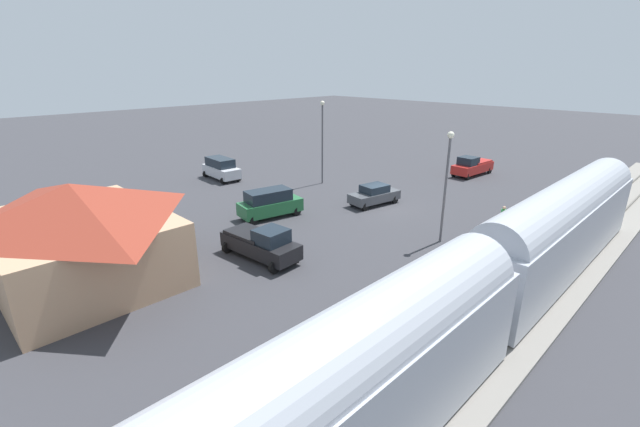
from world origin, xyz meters
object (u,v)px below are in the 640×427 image
passenger_train (483,284)px  suv_green (270,203)px  pedestrian_waiting_far (494,239)px  pickup_red (472,166)px  station_building (78,231)px  suv_silver (221,168)px  pedestrian_on_platform (503,216)px  sedan_charcoal (374,195)px  light_pole_near_platform (447,174)px  light_pole_lot_center (322,133)px  pickup_black (261,243)px

passenger_train → suv_green: bearing=-11.4°
pedestrian_waiting_far → pickup_red: size_ratio=0.31×
station_building → suv_silver: size_ratio=2.23×
pedestrian_on_platform → suv_silver: suv_silver is taller
suv_green → pickup_red: 24.38m
station_building → suv_green: bearing=-86.7°
suv_silver → pickup_red: size_ratio=0.91×
station_building → sedan_charcoal: (-3.00, -21.94, -1.98)m
station_building → pedestrian_on_platform: size_ratio=6.53×
station_building → suv_green: station_building is taller
pedestrian_on_platform → suv_green: 17.12m
passenger_train → light_pole_near_platform: 11.33m
pickup_red → light_pole_lot_center: bearing=56.4°
passenger_train → station_building: bearing=28.7°
pedestrian_waiting_far → pickup_red: pickup_red is taller
suv_green → pickup_red: size_ratio=0.94×
suv_green → light_pole_lot_center: 11.66m
pickup_red → light_pole_lot_center: (9.16, 13.77, 4.04)m
pedestrian_waiting_far → sedan_charcoal: (11.80, -3.26, -0.40)m
pedestrian_on_platform → sedan_charcoal: size_ratio=0.36×
pedestrian_on_platform → light_pole_lot_center: (18.51, -0.60, 3.79)m
pickup_black → pickup_red: (0.70, -28.97, 0.00)m
pedestrian_on_platform → pickup_red: 17.15m
station_building → pedestrian_waiting_far: size_ratio=6.53×
pedestrian_waiting_far → pickup_black: 14.23m
passenger_train → pedestrian_on_platform: size_ratio=22.57×
pedestrian_on_platform → pickup_red: pickup_red is taller
passenger_train → suv_green: size_ratio=7.45×
light_pole_lot_center → light_pole_near_platform: bearing=162.8°
suv_green → light_pole_near_platform: (-11.99, -5.08, 3.54)m
light_pole_lot_center → suv_green: bearing=112.9°
pedestrian_on_platform → pickup_black: size_ratio=0.31×
pedestrian_waiting_far → passenger_train: bearing=109.9°
suv_green → light_pole_near_platform: 13.49m
passenger_train → pedestrian_waiting_far: size_ratio=22.57×
pedestrian_on_platform → light_pole_near_platform: 6.03m
pedestrian_on_platform → light_pole_near_platform: (2.25, 4.43, 3.41)m
station_building → pedestrian_on_platform: 26.82m
passenger_train → light_pole_lot_center: 27.02m
suv_green → pickup_black: (-5.58, 5.09, -0.12)m
pedestrian_waiting_far → light_pole_lot_center: 20.84m
pickup_black → light_pole_lot_center: 18.56m
pickup_black → light_pole_lot_center: bearing=-57.0°
suv_silver → sedan_charcoal: bearing=-164.9°
pickup_black → pickup_red: size_ratio=1.00×
station_building → pickup_red: (-4.10, -37.52, -1.83)m
pedestrian_on_platform → light_pole_lot_center: 18.90m
station_building → pickup_red: station_building is taller
suv_green → sedan_charcoal: bearing=-114.5°
light_pole_near_platform → station_building: bearing=59.1°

